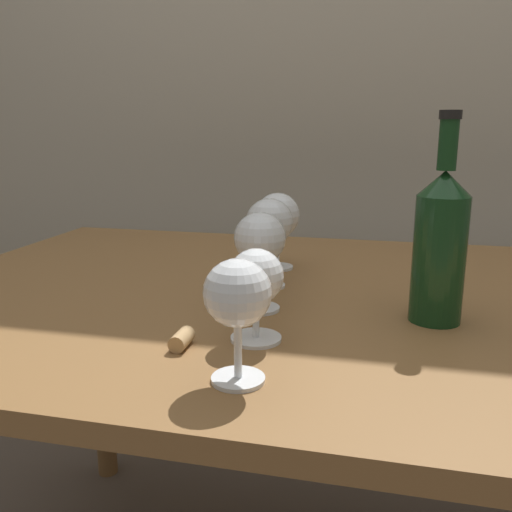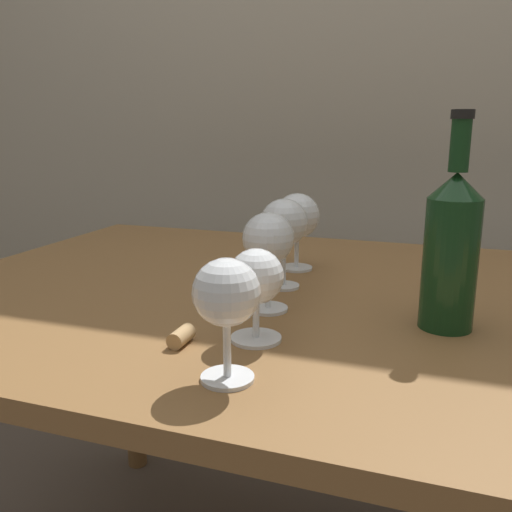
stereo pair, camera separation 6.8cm
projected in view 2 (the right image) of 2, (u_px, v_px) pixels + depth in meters
back_wall at (401, 26)px, 1.59m from camera, size 5.00×0.08×2.60m
dining_table at (337, 340)px, 0.92m from camera, size 1.46×0.92×0.73m
wine_glass_cabernet at (226, 297)px, 0.58m from camera, size 0.07×0.07×0.14m
wine_glass_amber at (256, 280)px, 0.69m from camera, size 0.07×0.07×0.12m
wine_glass_port at (268, 241)px, 0.80m from camera, size 0.08×0.08×0.15m
wine_glass_rose at (284, 225)px, 0.92m from camera, size 0.08×0.08×0.16m
wine_glass_white at (297, 217)px, 1.04m from camera, size 0.09×0.09×0.15m
wine_bottle at (451, 247)px, 0.73m from camera, size 0.07×0.07×0.30m
cork at (181, 336)px, 0.69m from camera, size 0.02×0.04×0.02m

